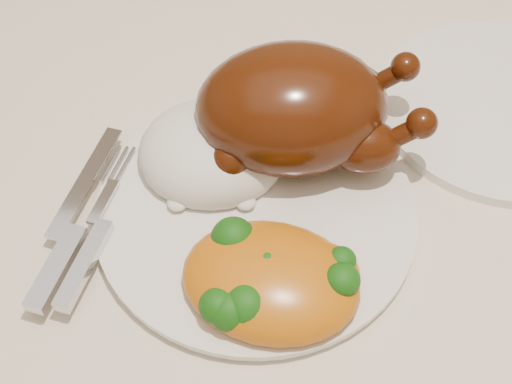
# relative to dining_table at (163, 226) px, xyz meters

# --- Properties ---
(dining_table) EXTENTS (1.60, 0.90, 0.76)m
(dining_table) POSITION_rel_dining_table_xyz_m (0.00, 0.00, 0.00)
(dining_table) COLOR brown
(dining_table) RESTS_ON floor
(tablecloth) EXTENTS (1.73, 1.03, 0.18)m
(tablecloth) POSITION_rel_dining_table_xyz_m (0.00, 0.00, 0.07)
(tablecloth) COLOR beige
(tablecloth) RESTS_ON dining_table
(dinner_plate) EXTENTS (0.25, 0.25, 0.01)m
(dinner_plate) POSITION_rel_dining_table_xyz_m (0.10, -0.05, 0.11)
(dinner_plate) COLOR white
(dinner_plate) RESTS_ON tablecloth
(side_plate) EXTENTS (0.28, 0.28, 0.01)m
(side_plate) POSITION_rel_dining_table_xyz_m (0.30, 0.09, 0.11)
(side_plate) COLOR white
(side_plate) RESTS_ON tablecloth
(roast_chicken) EXTENTS (0.20, 0.14, 0.10)m
(roast_chicken) POSITION_rel_dining_table_xyz_m (0.12, 0.02, 0.16)
(roast_chicken) COLOR #441B07
(roast_chicken) RESTS_ON dinner_plate
(rice_mound) EXTENTS (0.13, 0.12, 0.06)m
(rice_mound) POSITION_rel_dining_table_xyz_m (0.06, -0.01, 0.13)
(rice_mound) COLOR white
(rice_mound) RESTS_ON dinner_plate
(mac_and_cheese) EXTENTS (0.14, 0.12, 0.05)m
(mac_and_cheese) POSITION_rel_dining_table_xyz_m (0.11, -0.12, 0.12)
(mac_and_cheese) COLOR orange
(mac_and_cheese) RESTS_ON dinner_plate
(cutlery) EXTENTS (0.05, 0.18, 0.01)m
(cutlery) POSITION_rel_dining_table_xyz_m (-0.03, -0.10, 0.12)
(cutlery) COLOR silver
(cutlery) RESTS_ON dinner_plate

